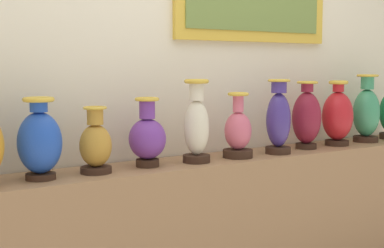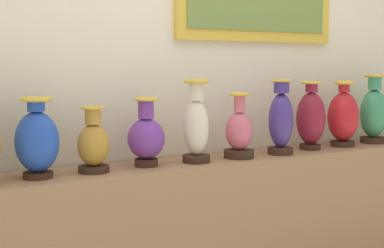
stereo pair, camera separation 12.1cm
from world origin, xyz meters
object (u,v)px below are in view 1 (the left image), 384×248
Objects in this scene: vase_rose at (238,132)px; vase_crimson at (338,116)px; vase_indigo at (278,120)px; vase_sapphire at (40,142)px; vase_ochre at (96,145)px; vase_burgundy at (307,117)px; vase_violet at (147,137)px; vase_ivory at (196,126)px; vase_jade at (366,112)px.

vase_rose is 0.78m from vase_crimson.
vase_indigo is (0.27, -0.02, 0.05)m from vase_rose.
vase_indigo is (1.31, -0.04, 0.02)m from vase_sapphire.
vase_rose is at bearing 176.11° from vase_indigo.
vase_burgundy is (1.32, 0.01, 0.06)m from vase_ochre.
vase_indigo reaches higher than vase_ochre.
vase_violet is 1.30m from vase_crimson.
vase_sapphire is 1.57m from vase_burgundy.
vase_crimson is at bearing 1.15° from vase_ivory.
vase_crimson is at bearing 0.13° from vase_ochre.
vase_violet is 0.85× the size of vase_crimson.
vase_indigo is at bearing -1.60° from vase_sapphire.
vase_crimson is at bearing -178.16° from vase_jade.
vase_rose is at bearing -1.28° from vase_ochre.
vase_sapphire is 0.52m from vase_violet.
vase_ochre is 0.74× the size of vase_indigo.
vase_ivory reaches higher than vase_indigo.
vase_ochre is (0.25, -0.00, -0.04)m from vase_sapphire.
vase_ivory reaches higher than vase_ochre.
vase_jade is at bearing -0.08° from vase_violet.
vase_ivory reaches higher than vase_sapphire.
vase_indigo is at bearing -1.94° from vase_ochre.
vase_burgundy is at bearing 0.41° from vase_ochre.
vase_rose is at bearing -3.54° from vase_violet.
vase_jade reaches higher than vase_ochre.
vase_rose reaches higher than vase_violet.
vase_rose is at bearing -177.04° from vase_burgundy.
vase_burgundy is at bearing 2.96° from vase_rose.
vase_burgundy is at bearing 1.94° from vase_ivory.
vase_indigo is 0.51m from vase_crimson.
vase_crimson is at bearing 1.57° from vase_rose.
vase_ivory is at bearing 178.01° from vase_indigo.
vase_burgundy reaches higher than vase_sapphire.
vase_indigo is 0.26m from vase_burgundy.
vase_violet is at bearing 179.52° from vase_crimson.
vase_ivory is 1.06× the size of vase_crimson.
vase_crimson is at bearing -0.48° from vase_violet.
vase_jade reaches higher than vase_violet.
vase_sapphire is at bearing 179.81° from vase_ochre.
vase_jade is at bearing 1.64° from vase_rose.
vase_violet is 0.82× the size of vase_indigo.
vase_jade is at bearing 0.31° from vase_sapphire.
vase_rose is 0.84× the size of vase_indigo.
vase_rose is at bearing -178.36° from vase_jade.
vase_sapphire is 0.89× the size of vase_burgundy.
vase_crimson is (0.25, -0.01, -0.00)m from vase_burgundy.
vase_rose is at bearing -178.43° from vase_crimson.
vase_violet is 0.85× the size of vase_burgundy.
vase_jade is at bearing 1.29° from vase_ivory.
vase_jade reaches higher than vase_crimson.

